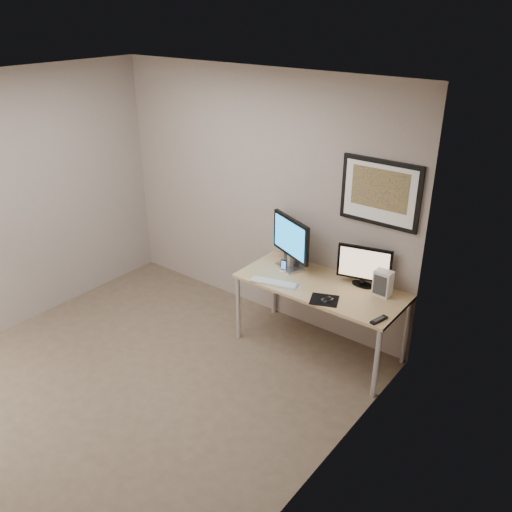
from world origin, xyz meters
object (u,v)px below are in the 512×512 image
at_px(speaker_left, 288,253).
at_px(phone_dock, 284,266).
at_px(desk, 321,291).
at_px(framed_art, 380,193).
at_px(monitor_tv, 364,265).
at_px(fan_unit, 383,283).
at_px(keyboard, 274,282).
at_px(speaker_right, 300,258).
at_px(monitor_large, 291,241).

distance_m(speaker_left, phone_dock, 0.25).
distance_m(desk, framed_art, 1.07).
relative_size(monitor_tv, fan_unit, 2.07).
relative_size(phone_dock, keyboard, 0.28).
bearing_deg(fan_unit, keyboard, -152.76).
bearing_deg(framed_art, speaker_left, -173.96).
xyz_separation_m(desk, keyboard, (-0.37, -0.25, 0.07)).
xyz_separation_m(speaker_right, phone_dock, (-0.05, -0.21, -0.02)).
bearing_deg(framed_art, speaker_right, -171.51).
relative_size(desk, monitor_tv, 3.22).
xyz_separation_m(desk, phone_dock, (-0.44, 0.01, 0.13)).
distance_m(phone_dock, fan_unit, 0.99).
bearing_deg(monitor_tv, framed_art, 59.14).
bearing_deg(speaker_right, fan_unit, 6.87).
bearing_deg(speaker_right, speaker_left, -176.28).
bearing_deg(speaker_left, monitor_tv, 0.27).
distance_m(monitor_large, keyboard, 0.47).
height_order(keyboard, fan_unit, fan_unit).
relative_size(keyboard, fan_unit, 1.92).
distance_m(desk, keyboard, 0.45).
bearing_deg(keyboard, speaker_right, 76.29).
bearing_deg(keyboard, monitor_tv, 18.53).
relative_size(desk, speaker_left, 9.11).
bearing_deg(monitor_large, monitor_tv, 31.22).
distance_m(speaker_left, keyboard, 0.52).
bearing_deg(desk, monitor_large, 164.78).
distance_m(monitor_tv, fan_unit, 0.24).
distance_m(desk, monitor_tv, 0.48).
bearing_deg(keyboard, fan_unit, 9.02).
height_order(monitor_large, phone_dock, monitor_large).
xyz_separation_m(monitor_large, phone_dock, (-0.01, -0.10, -0.23)).
bearing_deg(speaker_right, framed_art, 18.50).
bearing_deg(phone_dock, framed_art, 11.16).
distance_m(framed_art, speaker_left, 1.20).
height_order(framed_art, speaker_left, framed_art).
bearing_deg(keyboard, desk, 17.96).
xyz_separation_m(desk, speaker_left, (-0.54, 0.24, 0.15)).
relative_size(desk, fan_unit, 6.67).
height_order(monitor_tv, fan_unit, monitor_tv).
bearing_deg(fan_unit, monitor_large, -174.33).
height_order(framed_art, monitor_large, framed_art).
xyz_separation_m(monitor_large, fan_unit, (0.97, 0.05, -0.18)).
height_order(framed_art, speaker_right, framed_art).
bearing_deg(phone_dock, monitor_large, 76.18).
relative_size(monitor_large, monitor_tv, 1.11).
bearing_deg(monitor_tv, fan_unit, -26.65).
bearing_deg(monitor_tv, phone_dock, -178.75).
bearing_deg(phone_dock, desk, -12.59).
height_order(monitor_tv, keyboard, monitor_tv).
bearing_deg(desk, fan_unit, 17.63).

